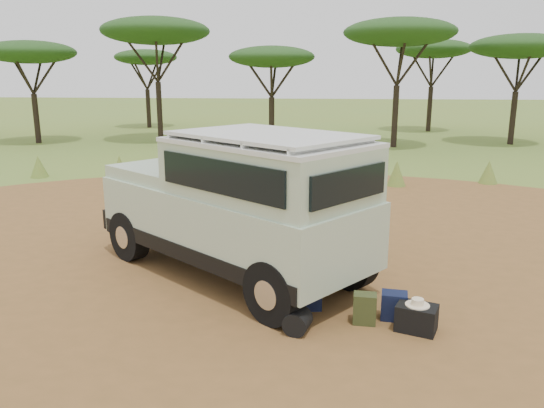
# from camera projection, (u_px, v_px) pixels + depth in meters

# --- Properties ---
(ground) EXTENTS (140.00, 140.00, 0.00)m
(ground) POSITION_uv_depth(u_px,v_px,m) (276.00, 283.00, 8.97)
(ground) COLOR olive
(ground) RESTS_ON ground
(dirt_clearing) EXTENTS (23.00, 23.00, 0.01)m
(dirt_clearing) POSITION_uv_depth(u_px,v_px,m) (276.00, 283.00, 8.97)
(dirt_clearing) COLOR brown
(dirt_clearing) RESTS_ON ground
(grass_fringe) EXTENTS (36.60, 1.60, 0.90)m
(grass_fringe) POSITION_uv_depth(u_px,v_px,m) (305.00, 170.00, 17.23)
(grass_fringe) COLOR olive
(grass_fringe) RESTS_ON ground
(acacia_treeline) EXTENTS (46.70, 13.20, 6.26)m
(acacia_treeline) POSITION_uv_depth(u_px,v_px,m) (329.00, 45.00, 26.86)
(acacia_treeline) COLOR black
(acacia_treeline) RESTS_ON ground
(safari_vehicle) EXTENTS (5.34, 4.84, 2.55)m
(safari_vehicle) POSITION_uv_depth(u_px,v_px,m) (238.00, 207.00, 9.04)
(safari_vehicle) COLOR #A8BDA1
(safari_vehicle) RESTS_ON ground
(walking_staff) EXTENTS (0.30, 0.25, 1.53)m
(walking_staff) POSITION_uv_depth(u_px,v_px,m) (139.00, 218.00, 10.13)
(walking_staff) COLOR brown
(walking_staff) RESTS_ON ground
(backpack_black) EXTENTS (0.41, 0.32, 0.53)m
(backpack_black) POSITION_uv_depth(u_px,v_px,m) (270.00, 284.00, 8.22)
(backpack_black) COLOR black
(backpack_black) RESTS_ON ground
(backpack_navy) EXTENTS (0.52, 0.42, 0.60)m
(backpack_navy) POSITION_uv_depth(u_px,v_px,m) (305.00, 290.00, 7.94)
(backpack_navy) COLOR #111536
(backpack_navy) RESTS_ON ground
(backpack_olive) EXTENTS (0.34, 0.25, 0.45)m
(backpack_olive) POSITION_uv_depth(u_px,v_px,m) (365.00, 309.00, 7.47)
(backpack_olive) COLOR #39431F
(backpack_olive) RESTS_ON ground
(duffel_navy) EXTENTS (0.39, 0.31, 0.41)m
(duffel_navy) POSITION_uv_depth(u_px,v_px,m) (394.00, 306.00, 7.60)
(duffel_navy) COLOR #111536
(duffel_navy) RESTS_ON ground
(hard_case) EXTENTS (0.63, 0.54, 0.38)m
(hard_case) POSITION_uv_depth(u_px,v_px,m) (416.00, 318.00, 7.26)
(hard_case) COLOR black
(hard_case) RESTS_ON ground
(stuff_sack) EXTENTS (0.42, 0.42, 0.34)m
(stuff_sack) POSITION_uv_depth(u_px,v_px,m) (298.00, 321.00, 7.20)
(stuff_sack) COLOR black
(stuff_sack) RESTS_ON ground
(safari_hat) EXTENTS (0.33, 0.33, 0.10)m
(safari_hat) POSITION_uv_depth(u_px,v_px,m) (418.00, 303.00, 7.21)
(safari_hat) COLOR beige
(safari_hat) RESTS_ON hard_case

